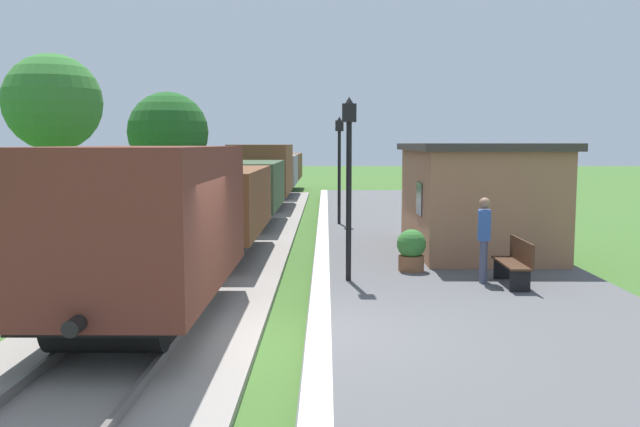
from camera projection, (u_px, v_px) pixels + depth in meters
ground_plane at (292, 347)px, 9.89m from camera, size 160.00×160.00×0.00m
platform_slab at (507, 340)px, 9.85m from camera, size 6.00×60.00×0.25m
platform_edge_stripe at (319, 331)px, 9.86m from camera, size 0.36×60.00×0.01m
track_ballast at (132, 343)px, 9.90m from camera, size 3.80×60.00×0.12m
rail_near at (180, 335)px, 9.88m from camera, size 0.07×60.00×0.14m
rail_far at (83, 334)px, 9.90m from camera, size 0.07×60.00×0.14m
freight_train at (253, 182)px, 26.36m from camera, size 2.50×39.20×2.72m
station_hut at (475, 196)px, 17.32m from camera, size 3.50×5.80×2.78m
bench_near_hut at (515, 262)px, 13.01m from camera, size 0.42×1.50×0.91m
person_waiting at (484, 236)px, 13.24m from camera, size 0.31×0.42×1.71m
potted_planter at (411, 249)px, 14.49m from camera, size 0.64×0.64×0.92m
lamp_post_near at (349, 155)px, 13.25m from camera, size 0.28×0.28×3.70m
lamp_post_far at (339, 150)px, 22.83m from camera, size 0.28×0.28×3.70m
tree_trackside_far at (53, 103)px, 20.84m from camera, size 3.05×3.05×5.83m
tree_field_left at (168, 132)px, 27.66m from camera, size 3.34×3.34×5.17m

